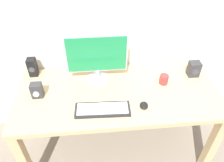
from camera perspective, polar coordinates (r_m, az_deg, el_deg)
ground_plane at (r=2.45m, az=1.17°, el=-16.08°), size 6.00×6.00×0.00m
desk at (r=1.94m, az=1.42°, el=-5.04°), size 1.72×0.78×0.77m
monitor at (r=1.86m, az=-4.02°, el=6.27°), size 0.53×0.20×0.44m
keyboard_primary at (r=1.70m, az=-2.49°, el=-7.48°), size 0.44×0.17×0.03m
mouse at (r=1.75m, az=8.39°, el=-6.38°), size 0.08×0.10×0.03m
speaker_right at (r=2.14m, az=20.73°, el=2.97°), size 0.10×0.09×0.14m
speaker_left at (r=2.13m, az=-20.18°, el=3.45°), size 0.08×0.08×0.17m
audio_controller at (r=1.89m, az=-19.19°, el=-2.34°), size 0.09×0.09×0.13m
coffee_mug at (r=1.98m, az=13.48°, el=0.42°), size 0.08×0.08×0.09m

